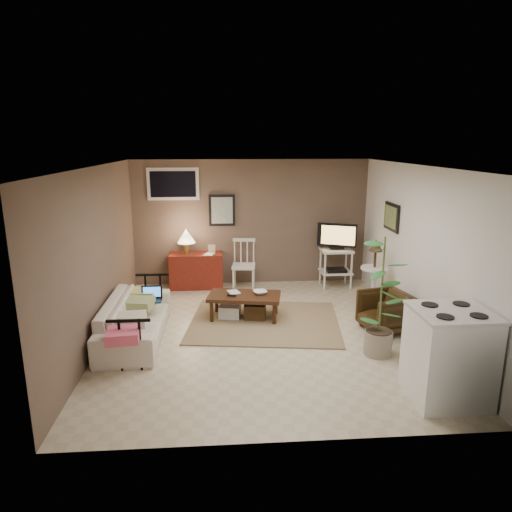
{
  "coord_description": "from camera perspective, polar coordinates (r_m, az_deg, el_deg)",
  "views": [
    {
      "loc": [
        -0.54,
        -6.16,
        2.72
      ],
      "look_at": [
        -0.06,
        0.35,
        1.08
      ],
      "focal_mm": 32.0,
      "sensor_mm": 36.0,
      "label": 1
    }
  ],
  "objects": [
    {
      "name": "laptop",
      "position": [
        6.93,
        -12.92,
        -4.91
      ],
      "size": [
        0.3,
        0.22,
        0.21
      ],
      "color": "black",
      "rests_on": "sofa"
    },
    {
      "name": "art_back",
      "position": [
        8.73,
        -4.27,
        5.72
      ],
      "size": [
        0.5,
        0.03,
        0.6
      ],
      "primitive_type": "cube",
      "color": "black"
    },
    {
      "name": "bowl",
      "position": [
        7.14,
        0.5,
        -3.95
      ],
      "size": [
        0.22,
        0.09,
        0.21
      ],
      "primitive_type": "imported",
      "rotation": [
        0.0,
        0.0,
        0.2
      ],
      "color": "#3C2110",
      "rests_on": "coffee_table"
    },
    {
      "name": "potted_plant",
      "position": [
        6.03,
        15.42,
        -4.41
      ],
      "size": [
        0.4,
        0.4,
        1.61
      ],
      "color": "#A18D80",
      "rests_on": "floor"
    },
    {
      "name": "sofa",
      "position": [
        6.69,
        -14.91,
        -6.78
      ],
      "size": [
        0.58,
        1.98,
        0.77
      ],
      "primitive_type": "imported",
      "rotation": [
        0.0,
        0.0,
        1.57
      ],
      "color": "beige",
      "rests_on": "floor"
    },
    {
      "name": "sofa_end_rails",
      "position": [
        6.69,
        -13.91,
        -7.22
      ],
      "size": [
        0.53,
        1.98,
        0.67
      ],
      "primitive_type": null,
      "color": "black",
      "rests_on": "floor"
    },
    {
      "name": "tv_stand",
      "position": [
        8.79,
        10.01,
        0.29
      ],
      "size": [
        0.7,
        0.47,
        1.23
      ],
      "color": "silver",
      "rests_on": "floor"
    },
    {
      "name": "sofa_pillows",
      "position": [
        6.44,
        -14.91,
        -6.77
      ],
      "size": [
        0.38,
        1.88,
        0.13
      ],
      "primitive_type": null,
      "color": "beige",
      "rests_on": "sofa"
    },
    {
      "name": "book_table",
      "position": [
        7.17,
        -3.43,
        -3.83
      ],
      "size": [
        0.16,
        0.07,
        0.23
      ],
      "primitive_type": "imported",
      "rotation": [
        0.0,
        0.0,
        0.32
      ],
      "color": "#3C2110",
      "rests_on": "coffee_table"
    },
    {
      "name": "stove",
      "position": [
        5.37,
        22.93,
        -11.35
      ],
      "size": [
        0.79,
        0.73,
        1.03
      ],
      "color": "white",
      "rests_on": "floor"
    },
    {
      "name": "rug",
      "position": [
        7.13,
        1.06,
        -8.22
      ],
      "size": [
        2.48,
        2.09,
        0.02
      ],
      "primitive_type": "cube",
      "rotation": [
        0.0,
        0.0,
        -0.13
      ],
      "color": "#937C55",
      "rests_on": "floor"
    },
    {
      "name": "armchair",
      "position": [
        6.99,
        15.84,
        -6.48
      ],
      "size": [
        0.71,
        0.74,
        0.65
      ],
      "primitive_type": "imported",
      "rotation": [
        0.0,
        0.0,
        -1.35
      ],
      "color": "#33210E",
      "rests_on": "floor"
    },
    {
      "name": "art_right",
      "position": [
        7.82,
        16.6,
        4.71
      ],
      "size": [
        0.03,
        0.6,
        0.45
      ],
      "primitive_type": "cube",
      "color": "black"
    },
    {
      "name": "book_console",
      "position": [
        8.54,
        -6.42,
        0.88
      ],
      "size": [
        0.17,
        0.07,
        0.22
      ],
      "primitive_type": "imported",
      "rotation": [
        0.0,
        0.0,
        -0.27
      ],
      "color": "#3C2110",
      "rests_on": "red_console"
    },
    {
      "name": "red_console",
      "position": [
        8.75,
        -7.57,
        -1.39
      ],
      "size": [
        1.0,
        0.44,
        1.15
      ],
      "color": "maroon",
      "rests_on": "floor"
    },
    {
      "name": "window",
      "position": [
        8.72,
        -10.32,
        8.83
      ],
      "size": [
        0.96,
        0.03,
        0.6
      ],
      "primitive_type": "cube",
      "color": "silver"
    },
    {
      "name": "spindle_chair",
      "position": [
        8.59,
        -1.55,
        -1.27
      ],
      "size": [
        0.47,
        0.47,
        0.94
      ],
      "color": "silver",
      "rests_on": "floor"
    },
    {
      "name": "side_table",
      "position": [
        7.72,
        14.61,
        -1.23
      ],
      "size": [
        0.44,
        0.44,
        1.19
      ],
      "color": "silver",
      "rests_on": "floor"
    },
    {
      "name": "floor",
      "position": [
        6.76,
        0.72,
        -9.6
      ],
      "size": [
        5.0,
        5.0,
        0.0
      ],
      "primitive_type": "plane",
      "color": "#C1B293",
      "rests_on": "ground"
    },
    {
      "name": "coffee_table",
      "position": [
        7.19,
        -1.52,
        -6.08
      ],
      "size": [
        1.2,
        0.76,
        0.42
      ],
      "color": "#3C2110",
      "rests_on": "floor"
    }
  ]
}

